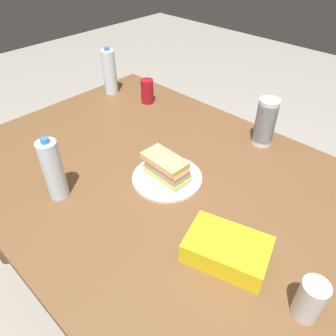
{
  "coord_description": "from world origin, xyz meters",
  "views": [
    {
      "loc": [
        -0.65,
        0.66,
        1.52
      ],
      "look_at": [
        -0.02,
        -0.0,
        0.78
      ],
      "focal_mm": 34.41,
      "sensor_mm": 36.0,
      "label": 1
    }
  ],
  "objects_px": {
    "dining_table": "(164,192)",
    "water_bottle_tall": "(110,72)",
    "plastic_cup_stack": "(265,122)",
    "water_bottle_spare": "(53,170)",
    "soda_can_red": "(147,91)",
    "soda_can_silver": "(310,300)",
    "chip_bag": "(227,249)",
    "sandwich": "(167,167)",
    "paper_plate": "(168,177)"
  },
  "relations": [
    {
      "from": "dining_table",
      "to": "water_bottle_tall",
      "type": "distance_m",
      "value": 0.8
    },
    {
      "from": "plastic_cup_stack",
      "to": "water_bottle_spare",
      "type": "distance_m",
      "value": 0.85
    },
    {
      "from": "water_bottle_tall",
      "to": "soda_can_red",
      "type": "bearing_deg",
      "value": -166.47
    },
    {
      "from": "plastic_cup_stack",
      "to": "soda_can_silver",
      "type": "relative_size",
      "value": 1.66
    },
    {
      "from": "water_bottle_tall",
      "to": "soda_can_silver",
      "type": "distance_m",
      "value": 1.41
    },
    {
      "from": "dining_table",
      "to": "soda_can_red",
      "type": "bearing_deg",
      "value": -37.9
    },
    {
      "from": "soda_can_red",
      "to": "water_bottle_spare",
      "type": "height_order",
      "value": "water_bottle_spare"
    },
    {
      "from": "dining_table",
      "to": "water_bottle_spare",
      "type": "distance_m",
      "value": 0.42
    },
    {
      "from": "water_bottle_tall",
      "to": "water_bottle_spare",
      "type": "height_order",
      "value": "water_bottle_tall"
    },
    {
      "from": "soda_can_red",
      "to": "chip_bag",
      "type": "relative_size",
      "value": 0.53
    },
    {
      "from": "water_bottle_tall",
      "to": "sandwich",
      "type": "bearing_deg",
      "value": 156.35
    },
    {
      "from": "sandwich",
      "to": "water_bottle_spare",
      "type": "xyz_separation_m",
      "value": [
        0.21,
        0.32,
        0.06
      ]
    },
    {
      "from": "soda_can_red",
      "to": "water_bottle_tall",
      "type": "bearing_deg",
      "value": 13.53
    },
    {
      "from": "chip_bag",
      "to": "water_bottle_spare",
      "type": "bearing_deg",
      "value": 1.03
    },
    {
      "from": "dining_table",
      "to": "sandwich",
      "type": "relative_size",
      "value": 8.84
    },
    {
      "from": "paper_plate",
      "to": "soda_can_red",
      "type": "distance_m",
      "value": 0.63
    },
    {
      "from": "plastic_cup_stack",
      "to": "water_bottle_tall",
      "type": "bearing_deg",
      "value": 8.9
    },
    {
      "from": "paper_plate",
      "to": "chip_bag",
      "type": "height_order",
      "value": "chip_bag"
    },
    {
      "from": "water_bottle_tall",
      "to": "chip_bag",
      "type": "bearing_deg",
      "value": 157.41
    },
    {
      "from": "sandwich",
      "to": "plastic_cup_stack",
      "type": "height_order",
      "value": "plastic_cup_stack"
    },
    {
      "from": "dining_table",
      "to": "plastic_cup_stack",
      "type": "relative_size",
      "value": 8.07
    },
    {
      "from": "soda_can_red",
      "to": "soda_can_silver",
      "type": "distance_m",
      "value": 1.21
    },
    {
      "from": "paper_plate",
      "to": "water_bottle_spare",
      "type": "bearing_deg",
      "value": 56.44
    },
    {
      "from": "sandwich",
      "to": "soda_can_silver",
      "type": "distance_m",
      "value": 0.62
    },
    {
      "from": "sandwich",
      "to": "soda_can_silver",
      "type": "xyz_separation_m",
      "value": [
        -0.6,
        0.14,
        0.01
      ]
    },
    {
      "from": "water_bottle_spare",
      "to": "soda_can_silver",
      "type": "relative_size",
      "value": 1.94
    },
    {
      "from": "soda_can_red",
      "to": "water_bottle_spare",
      "type": "relative_size",
      "value": 0.51
    },
    {
      "from": "water_bottle_tall",
      "to": "plastic_cup_stack",
      "type": "distance_m",
      "value": 0.87
    },
    {
      "from": "paper_plate",
      "to": "dining_table",
      "type": "bearing_deg",
      "value": 14.33
    },
    {
      "from": "dining_table",
      "to": "water_bottle_tall",
      "type": "relative_size",
      "value": 6.69
    },
    {
      "from": "chip_bag",
      "to": "water_bottle_spare",
      "type": "relative_size",
      "value": 0.97
    },
    {
      "from": "sandwich",
      "to": "soda_can_silver",
      "type": "relative_size",
      "value": 1.52
    },
    {
      "from": "water_bottle_spare",
      "to": "sandwich",
      "type": "bearing_deg",
      "value": -123.23
    },
    {
      "from": "sandwich",
      "to": "plastic_cup_stack",
      "type": "distance_m",
      "value": 0.47
    },
    {
      "from": "soda_can_red",
      "to": "plastic_cup_stack",
      "type": "height_order",
      "value": "plastic_cup_stack"
    },
    {
      "from": "dining_table",
      "to": "paper_plate",
      "type": "height_order",
      "value": "paper_plate"
    },
    {
      "from": "chip_bag",
      "to": "water_bottle_spare",
      "type": "xyz_separation_m",
      "value": [
        0.58,
        0.19,
        0.08
      ]
    },
    {
      "from": "paper_plate",
      "to": "soda_can_silver",
      "type": "bearing_deg",
      "value": 166.92
    },
    {
      "from": "paper_plate",
      "to": "water_bottle_spare",
      "type": "distance_m",
      "value": 0.41
    },
    {
      "from": "dining_table",
      "to": "soda_can_silver",
      "type": "relative_size",
      "value": 13.44
    },
    {
      "from": "water_bottle_spare",
      "to": "paper_plate",
      "type": "bearing_deg",
      "value": -123.56
    },
    {
      "from": "dining_table",
      "to": "plastic_cup_stack",
      "type": "height_order",
      "value": "plastic_cup_stack"
    },
    {
      "from": "dining_table",
      "to": "soda_can_red",
      "type": "relative_size",
      "value": 13.44
    },
    {
      "from": "plastic_cup_stack",
      "to": "sandwich",
      "type": "bearing_deg",
      "value": 73.92
    },
    {
      "from": "dining_table",
      "to": "sandwich",
      "type": "bearing_deg",
      "value": -168.52
    },
    {
      "from": "dining_table",
      "to": "water_bottle_spare",
      "type": "bearing_deg",
      "value": 58.35
    },
    {
      "from": "soda_can_red",
      "to": "plastic_cup_stack",
      "type": "bearing_deg",
      "value": -172.83
    },
    {
      "from": "sandwich",
      "to": "water_bottle_spare",
      "type": "relative_size",
      "value": 0.78
    },
    {
      "from": "paper_plate",
      "to": "plastic_cup_stack",
      "type": "height_order",
      "value": "plastic_cup_stack"
    },
    {
      "from": "soda_can_red",
      "to": "water_bottle_tall",
      "type": "height_order",
      "value": "water_bottle_tall"
    }
  ]
}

